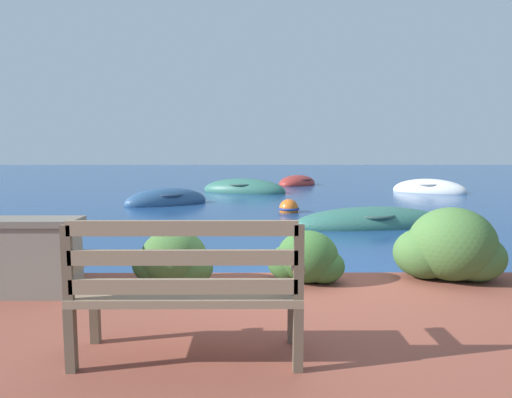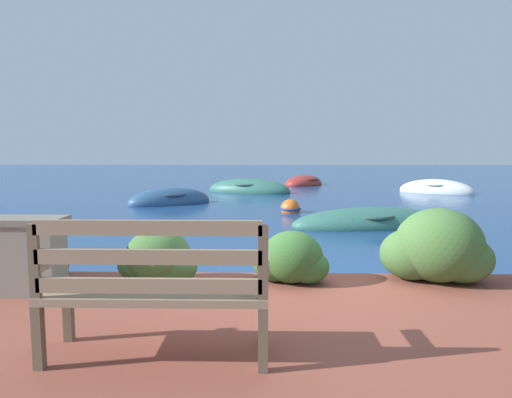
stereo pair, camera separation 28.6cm
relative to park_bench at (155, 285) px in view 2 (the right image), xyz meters
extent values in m
plane|color=navy|center=(1.02, 2.06, -0.70)|extent=(80.00, 80.00, 0.00)
cube|color=brown|center=(-0.68, 0.26, -0.28)|extent=(0.06, 0.06, 0.40)
cube|color=brown|center=(0.68, 0.26, -0.28)|extent=(0.06, 0.06, 0.40)
cube|color=brown|center=(-0.68, -0.16, -0.28)|extent=(0.06, 0.06, 0.40)
cube|color=brown|center=(0.68, -0.16, -0.28)|extent=(0.06, 0.06, 0.40)
cube|color=#8C755B|center=(0.00, 0.05, -0.06)|extent=(1.43, 0.48, 0.05)
cube|color=#8C755B|center=(0.00, -0.16, 0.05)|extent=(1.36, 0.04, 0.09)
cube|color=#8C755B|center=(0.00, -0.16, 0.22)|extent=(1.36, 0.04, 0.09)
cube|color=#8C755B|center=(0.00, -0.16, 0.40)|extent=(1.36, 0.04, 0.09)
cube|color=brown|center=(-0.68, -0.16, 0.19)|extent=(0.06, 0.04, 0.45)
cube|color=brown|center=(0.68, -0.16, 0.19)|extent=(0.06, 0.04, 0.45)
cube|color=#8C755B|center=(-0.68, 0.05, 0.15)|extent=(0.07, 0.43, 0.05)
cube|color=#8C755B|center=(0.68, 0.05, 0.15)|extent=(0.07, 0.43, 0.05)
ellipsoid|color=#2D5628|center=(-1.69, 1.76, -0.22)|extent=(0.61, 0.55, 0.52)
ellipsoid|color=#2D5628|center=(-1.86, 1.81, -0.30)|extent=(0.46, 0.41, 0.37)
ellipsoid|color=#2D5628|center=(-1.54, 1.73, -0.32)|extent=(0.43, 0.39, 0.34)
ellipsoid|color=#426B33|center=(-0.37, 1.63, -0.21)|extent=(0.65, 0.59, 0.56)
ellipsoid|color=#426B33|center=(-0.55, 1.68, -0.29)|extent=(0.49, 0.44, 0.39)
ellipsoid|color=#426B33|center=(-0.21, 1.60, -0.30)|extent=(0.46, 0.41, 0.36)
ellipsoid|color=#38662D|center=(0.96, 1.71, -0.22)|extent=(0.62, 0.56, 0.53)
ellipsoid|color=#38662D|center=(0.79, 1.76, -0.30)|extent=(0.46, 0.42, 0.37)
ellipsoid|color=#38662D|center=(1.12, 1.68, -0.31)|extent=(0.43, 0.39, 0.34)
ellipsoid|color=#426B33|center=(2.45, 1.78, -0.11)|extent=(0.88, 0.79, 0.75)
ellipsoid|color=#426B33|center=(2.21, 1.85, -0.22)|extent=(0.66, 0.60, 0.53)
ellipsoid|color=#426B33|center=(2.67, 1.74, -0.24)|extent=(0.62, 0.56, 0.48)
ellipsoid|color=#336B5B|center=(2.79, 6.32, -0.65)|extent=(3.38, 1.59, 0.69)
torus|color=#304F46|center=(2.79, 6.32, -0.46)|extent=(1.21, 1.21, 0.07)
cube|color=#846647|center=(2.31, 6.23, -0.49)|extent=(0.26, 0.83, 0.04)
cube|color=#846647|center=(3.19, 6.39, -0.49)|extent=(0.26, 0.83, 0.04)
ellipsoid|color=#2D517A|center=(-2.05, 10.07, -0.64)|extent=(2.59, 2.17, 0.80)
torus|color=#2D4157|center=(-2.05, 10.07, -0.42)|extent=(1.46, 1.46, 0.07)
cube|color=#846647|center=(-2.36, 9.87, -0.45)|extent=(0.55, 0.76, 0.04)
cube|color=#846647|center=(-1.80, 10.23, -0.45)|extent=(0.55, 0.76, 0.04)
ellipsoid|color=silver|center=(6.74, 13.49, -0.64)|extent=(2.68, 2.10, 0.86)
torus|color=gray|center=(6.74, 13.49, -0.40)|extent=(1.35, 1.35, 0.07)
cube|color=#846647|center=(6.41, 13.68, -0.43)|extent=(0.49, 0.73, 0.04)
cube|color=#846647|center=(7.01, 13.34, -0.43)|extent=(0.49, 0.73, 0.04)
ellipsoid|color=#336B5B|center=(0.07, 13.55, -0.64)|extent=(3.36, 2.25, 0.89)
torus|color=#304F46|center=(0.07, 13.55, -0.39)|extent=(1.58, 1.58, 0.07)
cube|color=#846647|center=(-0.37, 13.72, -0.42)|extent=(0.46, 0.95, 0.04)
cube|color=#846647|center=(0.44, 13.42, -0.42)|extent=(0.46, 0.95, 0.04)
ellipsoid|color=#9E2D28|center=(2.32, 16.98, -0.65)|extent=(2.32, 2.54, 0.74)
torus|color=brown|center=(2.32, 16.98, -0.44)|extent=(1.79, 1.79, 0.07)
cube|color=#846647|center=(2.13, 16.71, -0.47)|extent=(0.90, 0.69, 0.04)
cube|color=#846647|center=(2.48, 17.20, -0.47)|extent=(0.90, 0.69, 0.04)
sphere|color=orange|center=(1.30, 8.41, -0.62)|extent=(0.48, 0.48, 0.48)
torus|color=navy|center=(1.30, 8.41, -0.62)|extent=(0.53, 0.53, 0.06)
camera|label=1|loc=(0.41, -2.79, 0.86)|focal=32.00mm
camera|label=2|loc=(0.70, -2.79, 0.86)|focal=32.00mm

